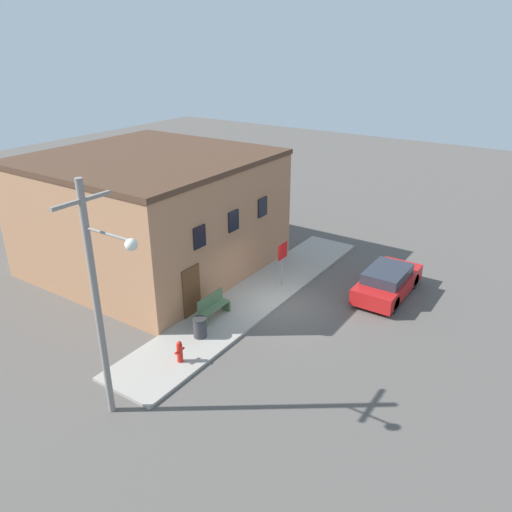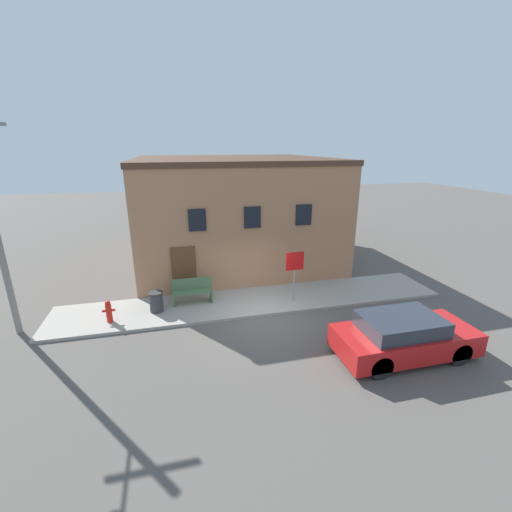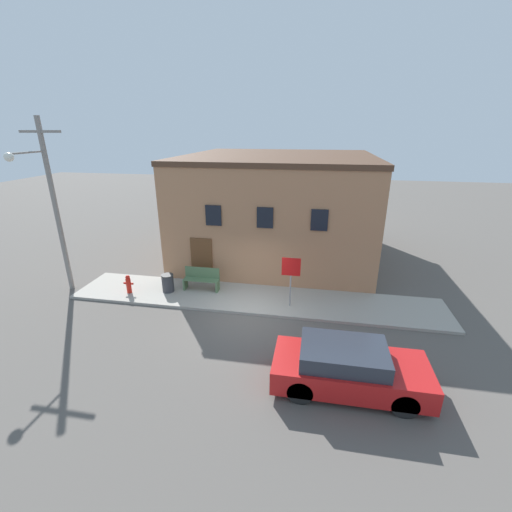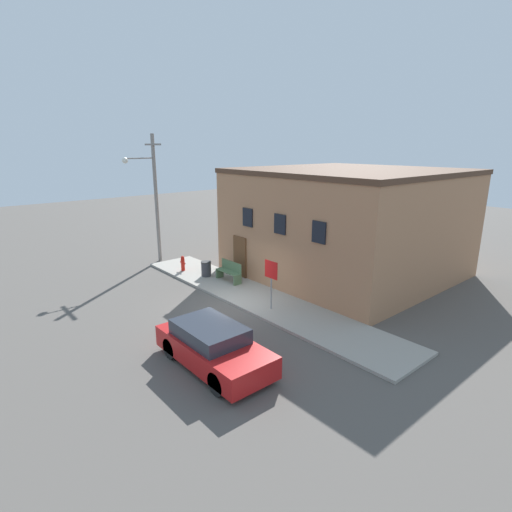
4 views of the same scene
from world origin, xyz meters
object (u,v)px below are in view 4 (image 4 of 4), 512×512
Objects in this scene: stop_sign at (271,275)px; bench at (229,271)px; fire_hydrant at (183,263)px; parked_car at (213,346)px; trash_bin at (206,269)px; utility_pole at (153,193)px.

stop_sign reaches higher than bench.
bench reaches higher than fire_hydrant.
trash_bin is at bearing 147.90° from parked_car.
utility_pole is (-9.94, -0.08, 2.50)m from stop_sign.
fire_hydrant is 4.61m from utility_pole.
utility_pole is (-5.96, -0.91, 3.47)m from bench.
trash_bin is (-5.37, 0.37, -1.06)m from stop_sign.
trash_bin is (-1.39, -0.46, -0.09)m from bench.
stop_sign is 4.76m from parked_car.
bench is 6.95m from utility_pole.
parked_car reaches higher than trash_bin.
parked_car is at bearing -40.42° from bench.
trash_bin is 0.11× the size of utility_pole.
trash_bin is 5.81m from utility_pole.
stop_sign reaches higher than fire_hydrant.
fire_hydrant is 7.06m from stop_sign.
trash_bin is (1.62, 0.44, -0.02)m from fire_hydrant.
parked_car is at bearing -32.10° from trash_bin.
utility_pole reaches higher than trash_bin.
trash_bin is 8.66m from parked_car.
bench reaches higher than trash_bin.
parked_car is (8.95, -4.17, 0.13)m from fire_hydrant.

